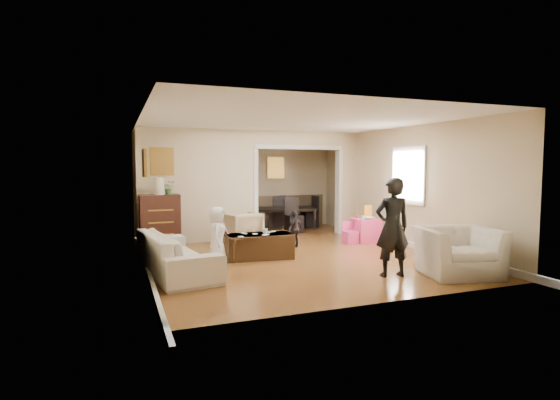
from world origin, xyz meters
name	(u,v)px	position (x,y,z in m)	size (l,w,h in m)	color
floor	(283,252)	(0.00, 0.00, 0.00)	(7.00, 7.00, 0.00)	brown
partition_left	(199,186)	(-1.38, 1.80, 1.30)	(2.75, 0.18, 2.60)	beige
partition_right	(347,183)	(2.48, 1.80, 1.30)	(0.55, 0.18, 2.60)	beige
partition_header	(299,139)	(1.10, 1.80, 2.42)	(2.22, 0.18, 0.35)	beige
window_pane	(408,175)	(2.73, -0.40, 1.55)	(0.03, 0.95, 1.10)	white
framed_art_partition	(162,161)	(-2.20, 1.70, 1.85)	(0.45, 0.03, 0.55)	brown
framed_art_sofa_wall	(144,163)	(-2.71, -0.60, 1.80)	(0.03, 0.55, 0.40)	brown
framed_art_alcove	(276,168)	(1.10, 3.44, 1.70)	(0.45, 0.03, 0.55)	brown
sofa	(175,253)	(-2.28, -0.99, 0.33)	(2.27, 0.89, 0.66)	beige
armchair_back	(242,227)	(-0.49, 1.36, 0.35)	(0.74, 0.76, 0.70)	#C4B888
armchair_front	(458,252)	(1.95, -2.72, 0.38)	(1.17, 1.02, 0.76)	beige
dresser	(160,221)	(-2.30, 1.41, 0.57)	(0.83, 0.47, 1.14)	#371910
table_lamp	(159,186)	(-2.30, 1.41, 1.32)	(0.22, 0.22, 0.36)	beige
potted_plant	(169,188)	(-2.10, 1.41, 1.28)	(0.26, 0.22, 0.29)	#3F652D
coffee_table	(259,246)	(-0.64, -0.37, 0.23)	(1.23, 0.62, 0.46)	#3C2413
coffee_cup	(265,231)	(-0.54, -0.42, 0.51)	(0.11, 0.11, 0.10)	beige
play_table	(365,230)	(2.21, 0.46, 0.27)	(0.56, 0.56, 0.53)	#EA3D7D
cereal_box	(368,212)	(2.33, 0.56, 0.68)	(0.20, 0.07, 0.30)	yellow
cyan_cup	(363,217)	(2.11, 0.41, 0.57)	(0.08, 0.08, 0.08)	#29CFC7
toy_block	(358,217)	(2.09, 0.58, 0.56)	(0.08, 0.06, 0.05)	#B51623
play_bowl	(370,218)	(2.26, 0.34, 0.56)	(0.21, 0.21, 0.05)	white
dining_table	(285,218)	(1.21, 2.99, 0.30)	(1.69, 0.94, 0.59)	black
adult_person	(392,227)	(0.91, -2.41, 0.79)	(0.57, 0.38, 1.57)	black
child_kneel_a	(217,235)	(-1.49, -0.52, 0.51)	(0.50, 0.32, 1.02)	silver
child_kneel_b	(219,233)	(-1.34, -0.07, 0.48)	(0.46, 0.36, 0.95)	#C57B8A
child_toddler	(295,229)	(0.41, 0.38, 0.40)	(0.47, 0.20, 0.81)	black
craft_papers	(257,234)	(-0.67, -0.35, 0.46)	(0.89, 0.50, 0.00)	white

